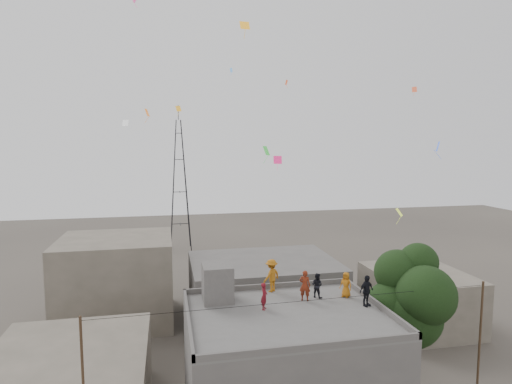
# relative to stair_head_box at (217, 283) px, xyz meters

# --- Properties ---
(main_building) EXTENTS (10.00, 8.00, 6.10)m
(main_building) POSITION_rel_stair_head_box_xyz_m (3.20, -2.60, -4.05)
(main_building) COLOR #504E4B
(main_building) RESTS_ON ground
(parapet) EXTENTS (10.00, 8.00, 0.30)m
(parapet) POSITION_rel_stair_head_box_xyz_m (3.20, -2.60, -0.85)
(parapet) COLOR #504E4B
(parapet) RESTS_ON main_building
(stair_head_box) EXTENTS (1.60, 1.80, 2.00)m
(stair_head_box) POSITION_rel_stair_head_box_xyz_m (0.00, 0.00, 0.00)
(stair_head_box) COLOR #504E4B
(stair_head_box) RESTS_ON main_building
(neighbor_north) EXTENTS (12.00, 9.00, 5.00)m
(neighbor_north) POSITION_rel_stair_head_box_xyz_m (5.20, 11.40, -4.60)
(neighbor_north) COLOR #504E4B
(neighbor_north) RESTS_ON ground
(neighbor_northwest) EXTENTS (9.00, 8.00, 7.00)m
(neighbor_northwest) POSITION_rel_stair_head_box_xyz_m (-6.80, 13.40, -3.60)
(neighbor_northwest) COLOR #5D5549
(neighbor_northwest) RESTS_ON ground
(neighbor_east) EXTENTS (7.00, 8.00, 4.40)m
(neighbor_east) POSITION_rel_stair_head_box_xyz_m (17.20, 7.40, -4.90)
(neighbor_east) COLOR #5D5549
(neighbor_east) RESTS_ON ground
(tree) EXTENTS (4.90, 4.60, 9.10)m
(tree) POSITION_rel_stair_head_box_xyz_m (10.57, -2.00, -1.00)
(tree) COLOR black
(tree) RESTS_ON ground
(utility_line) EXTENTS (20.12, 0.62, 7.40)m
(utility_line) POSITION_rel_stair_head_box_xyz_m (3.70, -3.85, -3.27)
(utility_line) COLOR black
(utility_line) RESTS_ON ground
(transmission_tower) EXTENTS (2.97, 2.97, 20.01)m
(transmission_tower) POSITION_rel_stair_head_box_xyz_m (-0.80, 37.40, 1.97)
(transmission_tower) COLOR black
(transmission_tower) RESTS_ON ground
(person_red_adult) EXTENTS (0.73, 0.65, 1.69)m
(person_red_adult) POSITION_rel_stair_head_box_xyz_m (4.67, -1.00, -0.16)
(person_red_adult) COLOR maroon
(person_red_adult) RESTS_ON main_building
(person_orange_child) EXTENTS (0.79, 0.82, 1.42)m
(person_orange_child) POSITION_rel_stair_head_box_xyz_m (7.10, -0.94, -0.29)
(person_orange_child) COLOR #B86715
(person_orange_child) RESTS_ON main_building
(person_dark_child) EXTENTS (0.84, 0.84, 1.38)m
(person_dark_child) POSITION_rel_stair_head_box_xyz_m (5.50, -0.65, -0.31)
(person_dark_child) COLOR black
(person_dark_child) RESTS_ON main_building
(person_dark_adult) EXTENTS (1.05, 0.74, 1.66)m
(person_dark_adult) POSITION_rel_stair_head_box_xyz_m (7.60, -2.44, -0.17)
(person_dark_adult) COLOR black
(person_dark_adult) RESTS_ON main_building
(person_orange_adult) EXTENTS (1.41, 1.29, 1.90)m
(person_orange_adult) POSITION_rel_stair_head_box_xyz_m (3.24, 0.80, -0.05)
(person_orange_adult) COLOR #A65F13
(person_orange_adult) RESTS_ON main_building
(person_red_child) EXTENTS (0.51, 0.60, 1.40)m
(person_red_child) POSITION_rel_stair_head_box_xyz_m (2.22, -1.77, -0.30)
(person_red_child) COLOR maroon
(person_red_child) RESTS_ON main_building
(kites) EXTENTS (20.51, 17.22, 12.58)m
(kites) POSITION_rel_stair_head_box_xyz_m (3.96, 4.12, 8.98)
(kites) COLOR orange
(kites) RESTS_ON ground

